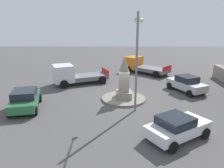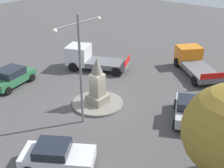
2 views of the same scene
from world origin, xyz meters
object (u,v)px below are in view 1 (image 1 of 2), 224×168
at_px(truck_white_parked_right, 73,75).
at_px(streetlamp, 137,53).
at_px(monument, 124,80).
at_px(car_silver_passing, 186,84).
at_px(truck_orange_waiting, 141,66).
at_px(car_green_far_side, 25,99).
at_px(car_white_approaching, 177,127).

bearing_deg(truck_white_parked_right, streetlamp, -140.28).
distance_m(monument, truck_white_parked_right, 6.98).
bearing_deg(car_silver_passing, truck_white_parked_right, 77.58).
bearing_deg(truck_orange_waiting, car_green_far_side, 139.32).
height_order(monument, truck_white_parked_right, monument).
relative_size(streetlamp, car_silver_passing, 1.70).
xyz_separation_m(car_silver_passing, truck_orange_waiting, (7.91, 3.26, 0.14)).
bearing_deg(car_silver_passing, monument, 110.26).
bearing_deg(car_silver_passing, streetlamp, 130.83).
bearing_deg(truck_orange_waiting, car_white_approaching, 179.71).
bearing_deg(streetlamp, monument, 17.57).
height_order(car_silver_passing, truck_orange_waiting, truck_orange_waiting).
xyz_separation_m(car_white_approaching, car_green_far_side, (4.38, 10.36, 0.05)).
xyz_separation_m(monument, truck_white_parked_right, (4.70, 5.12, -0.69)).
height_order(car_green_far_side, car_silver_passing, car_silver_passing).
bearing_deg(car_silver_passing, car_white_approaching, 158.84).
height_order(monument, streetlamp, streetlamp).
distance_m(monument, car_silver_passing, 6.53).
distance_m(monument, streetlamp, 3.63).
relative_size(truck_white_parked_right, truck_orange_waiting, 1.05).
distance_m(car_silver_passing, truck_orange_waiting, 8.55).
relative_size(monument, car_green_far_side, 0.81).
bearing_deg(car_green_far_side, truck_white_parked_right, -20.62).
height_order(monument, car_white_approaching, monument).
bearing_deg(truck_white_parked_right, monument, -132.58).
relative_size(car_green_far_side, car_silver_passing, 1.02).
bearing_deg(monument, car_white_approaching, -156.92).
relative_size(car_white_approaching, car_green_far_side, 0.98).
bearing_deg(streetlamp, car_silver_passing, -49.17).
distance_m(car_green_far_side, car_silver_passing, 14.35).
distance_m(streetlamp, truck_orange_waiting, 13.13).
xyz_separation_m(monument, car_white_approaching, (-6.39, -2.72, -0.99)).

